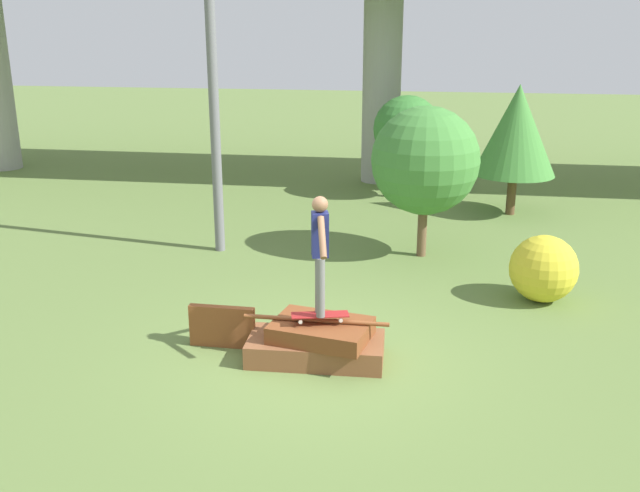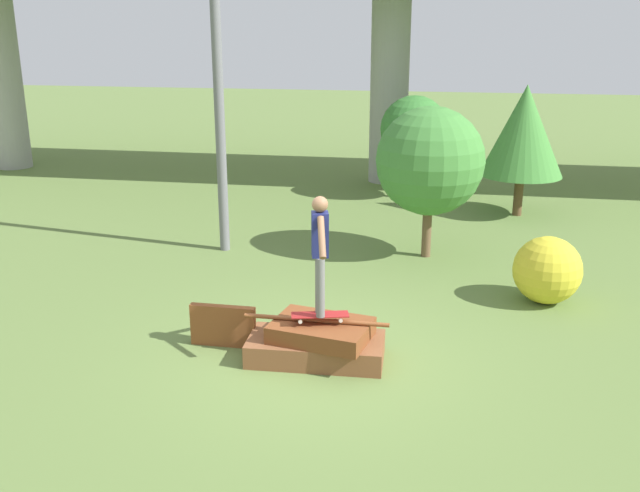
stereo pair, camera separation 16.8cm
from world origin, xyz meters
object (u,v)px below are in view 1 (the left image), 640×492
object	(u,v)px
skater	(320,248)
tree_behind_right	(517,130)
skateboard	(320,315)
utility_pole	(212,65)
tree_mid_back	(425,161)
bush_yellow_flowering	(544,269)
tree_behind_left	(407,130)

from	to	relation	value
skater	tree_behind_right	xyz separation A→B (m)	(3.40, 8.58, 0.38)
skateboard	utility_pole	world-z (taller)	utility_pole
skateboard	tree_behind_right	bearing A→B (deg)	68.36
tree_behind_right	tree_mid_back	world-z (taller)	tree_behind_right
skateboard	tree_mid_back	world-z (taller)	tree_mid_back
bush_yellow_flowering	skater	bearing A→B (deg)	-139.92
skater	utility_pole	size ratio (longest dim) A/B	0.23
skater	bush_yellow_flowering	bearing A→B (deg)	40.08
skateboard	skater	bearing A→B (deg)	0.00
tree_behind_left	tree_mid_back	xyz separation A→B (m)	(0.54, -4.92, 0.12)
tree_behind_left	utility_pole	bearing A→B (deg)	-124.67
skater	tree_behind_left	world-z (taller)	tree_behind_left
skateboard	tree_behind_left	xyz separation A→B (m)	(0.77, 9.89, 1.12)
tree_mid_back	skateboard	bearing A→B (deg)	-104.70
tree_mid_back	tree_behind_left	bearing A→B (deg)	96.23
tree_behind_right	tree_mid_back	bearing A→B (deg)	-120.22
tree_behind_right	utility_pole	bearing A→B (deg)	-148.09
tree_behind_left	tree_mid_back	distance (m)	4.95
skateboard	tree_behind_right	xyz separation A→B (m)	(3.40, 8.58, 1.36)
bush_yellow_flowering	tree_behind_left	bearing A→B (deg)	110.23
skater	utility_pole	distance (m)	5.86
tree_behind_right	tree_mid_back	size ratio (longest dim) A/B	1.04
utility_pole	tree_behind_right	distance (m)	7.53
tree_behind_right	bush_yellow_flowering	world-z (taller)	tree_behind_right
tree_mid_back	bush_yellow_flowering	xyz separation A→B (m)	(2.06, -2.14, -1.37)
tree_behind_left	tree_behind_right	distance (m)	2.96
skater	tree_behind_right	world-z (taller)	tree_behind_right
skater	utility_pole	bearing A→B (deg)	121.07
tree_mid_back	skater	bearing A→B (deg)	-104.70
utility_pole	tree_behind_left	distance (m)	6.61
utility_pole	bush_yellow_flowering	bearing A→B (deg)	-16.70
tree_behind_right	tree_mid_back	xyz separation A→B (m)	(-2.10, -3.60, -0.11)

